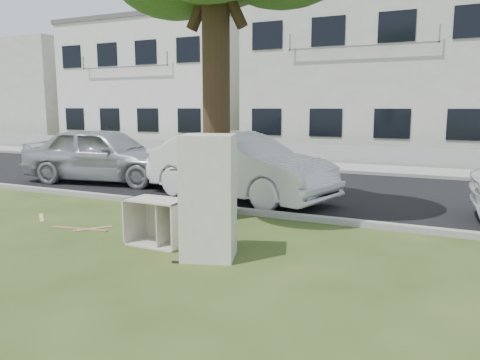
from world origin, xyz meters
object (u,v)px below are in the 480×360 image
at_px(cabinet, 158,222).
at_px(car_center, 238,166).
at_px(car_left, 104,155).
at_px(fridge, 209,197).

relative_size(cabinet, car_center, 0.20).
bearing_deg(cabinet, car_left, 139.25).
distance_m(car_center, car_left, 4.81).
bearing_deg(fridge, car_center, 91.32).
xyz_separation_m(car_center, car_left, (-4.77, 0.61, 0.02)).
relative_size(car_center, car_left, 1.01).
distance_m(cabinet, car_left, 7.08).
height_order(fridge, car_center, fridge).
relative_size(fridge, car_center, 0.37).
distance_m(cabinet, car_center, 4.14).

